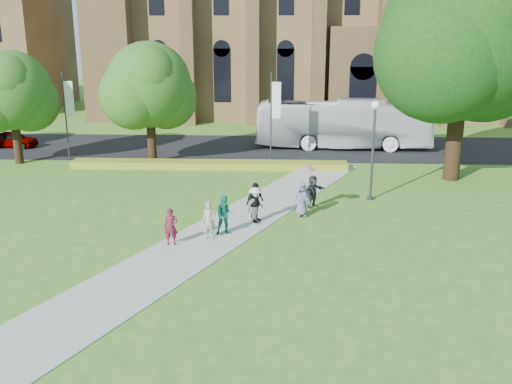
{
  "coord_description": "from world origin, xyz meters",
  "views": [
    {
      "loc": [
        2.73,
        -22.9,
        8.76
      ],
      "look_at": [
        1.6,
        2.06,
        1.6
      ],
      "focal_mm": 40.0,
      "sensor_mm": 36.0,
      "label": 1
    }
  ],
  "objects_px": {
    "pedestrian_0": "(171,227)",
    "large_tree": "(464,36)",
    "streetlamp": "(374,138)",
    "car_0": "(13,139)",
    "tour_coach": "(343,124)"
  },
  "relations": [
    {
      "from": "large_tree",
      "to": "pedestrian_0",
      "type": "height_order",
      "value": "large_tree"
    },
    {
      "from": "tour_coach",
      "to": "streetlamp",
      "type": "bearing_deg",
      "value": -176.94
    },
    {
      "from": "tour_coach",
      "to": "pedestrian_0",
      "type": "distance_m",
      "value": 22.81
    },
    {
      "from": "streetlamp",
      "to": "large_tree",
      "type": "height_order",
      "value": "large_tree"
    },
    {
      "from": "streetlamp",
      "to": "pedestrian_0",
      "type": "height_order",
      "value": "streetlamp"
    },
    {
      "from": "tour_coach",
      "to": "large_tree",
      "type": "bearing_deg",
      "value": -146.01
    },
    {
      "from": "pedestrian_0",
      "to": "tour_coach",
      "type": "bearing_deg",
      "value": 61.8
    },
    {
      "from": "streetlamp",
      "to": "tour_coach",
      "type": "relative_size",
      "value": 0.4
    },
    {
      "from": "streetlamp",
      "to": "car_0",
      "type": "height_order",
      "value": "streetlamp"
    },
    {
      "from": "large_tree",
      "to": "pedestrian_0",
      "type": "bearing_deg",
      "value": -141.83
    },
    {
      "from": "streetlamp",
      "to": "pedestrian_0",
      "type": "distance_m",
      "value": 12.02
    },
    {
      "from": "car_0",
      "to": "pedestrian_0",
      "type": "relative_size",
      "value": 2.31
    },
    {
      "from": "pedestrian_0",
      "to": "large_tree",
      "type": "bearing_deg",
      "value": 33.7
    },
    {
      "from": "car_0",
      "to": "large_tree",
      "type": "bearing_deg",
      "value": -97.37
    },
    {
      "from": "large_tree",
      "to": "car_0",
      "type": "height_order",
      "value": "large_tree"
    }
  ]
}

